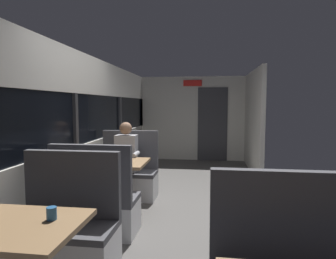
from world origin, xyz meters
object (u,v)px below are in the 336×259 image
bench_mid_window_facing_end (97,207)px  seated_passenger (127,166)px  bench_mid_window_facing_entry (128,177)px  dining_table_mid_window (115,168)px  dining_table_near_window (14,238)px  coffee_cup_primary (52,213)px  bench_near_window_facing_entry (65,236)px

bench_mid_window_facing_end → seated_passenger: (0.00, 1.33, 0.21)m
bench_mid_window_facing_end → bench_mid_window_facing_entry: (0.00, 1.40, 0.00)m
dining_table_mid_window → bench_mid_window_facing_entry: bench_mid_window_facing_entry is taller
dining_table_mid_window → bench_mid_window_facing_entry: bearing=90.0°
dining_table_near_window → dining_table_mid_window: size_ratio=1.00×
bench_mid_window_facing_entry → coffee_cup_primary: size_ratio=12.22×
dining_table_mid_window → seated_passenger: (0.00, 0.63, -0.10)m
dining_table_mid_window → seated_passenger: 0.64m
bench_mid_window_facing_entry → bench_mid_window_facing_end: bearing=-90.0°
dining_table_near_window → seated_passenger: (0.00, 2.79, -0.10)m
bench_mid_window_facing_entry → seated_passenger: bearing=-90.0°
dining_table_mid_window → bench_mid_window_facing_entry: size_ratio=0.82×
dining_table_mid_window → bench_near_window_facing_entry: bearing=-90.0°
dining_table_mid_window → seated_passenger: bearing=90.0°
dining_table_mid_window → coffee_cup_primary: (0.22, -2.06, 0.15)m
coffee_cup_primary → bench_near_window_facing_entry: bearing=110.0°
dining_table_near_window → bench_mid_window_facing_end: bearing=90.0°
bench_mid_window_facing_end → coffee_cup_primary: bearing=-80.9°
dining_table_mid_window → coffee_cup_primary: 2.08m
dining_table_near_window → bench_near_window_facing_entry: (0.00, 0.70, -0.31)m
bench_near_window_facing_entry → seated_passenger: bearing=90.0°
dining_table_near_window → dining_table_mid_window: same height
bench_near_window_facing_entry → dining_table_mid_window: bearing=90.0°
coffee_cup_primary → bench_mid_window_facing_end: bearing=99.1°
seated_passenger → dining_table_near_window: bearing=-90.0°
dining_table_mid_window → bench_mid_window_facing_end: size_ratio=0.82×
dining_table_near_window → bench_mid_window_facing_end: size_ratio=0.82×
bench_near_window_facing_entry → coffee_cup_primary: bearing=-70.0°
bench_mid_window_facing_end → bench_near_window_facing_entry: bearing=-90.0°
bench_near_window_facing_entry → seated_passenger: (0.00, 2.09, 0.21)m
bench_mid_window_facing_entry → dining_table_mid_window: bearing=-90.0°
bench_near_window_facing_entry → dining_table_near_window: bearing=-90.0°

